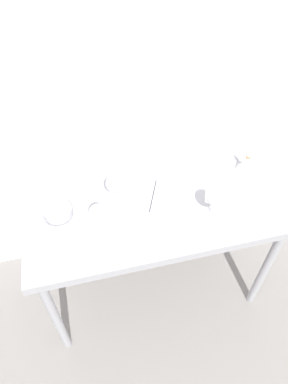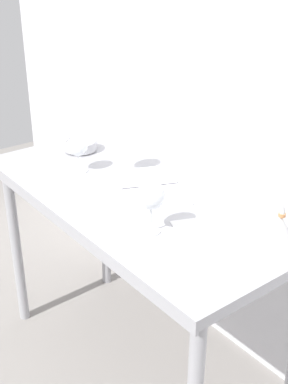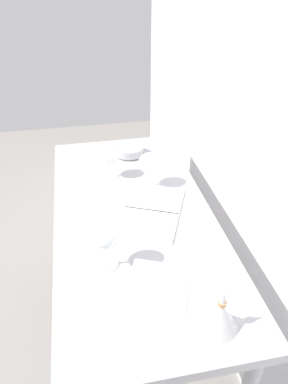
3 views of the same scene
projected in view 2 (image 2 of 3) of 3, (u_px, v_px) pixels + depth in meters
name	position (u px, v px, depth m)	size (l,w,h in m)	color
ground_plane	(137.00, 365.00, 2.40)	(6.00, 6.00, 0.00)	gray
back_wall	(232.00, 72.00, 2.10)	(3.80, 0.04, 2.60)	silver
steel_counter	(135.00, 217.00, 2.05)	(1.40, 0.65, 0.90)	#A0A0A5
wine_glass_far_left	(126.00, 145.00, 2.15)	(0.09, 0.09, 0.17)	white
wine_glass_near_left	(78.00, 147.00, 2.15)	(0.08, 0.08, 0.16)	white
wine_glass_near_right	(151.00, 197.00, 1.68)	(0.09, 0.09, 0.18)	white
open_notebook	(151.00, 187.00, 2.04)	(0.43, 0.36, 0.01)	white
tasting_sheet_upper	(207.00, 231.00, 1.74)	(0.20, 0.20, 0.00)	white
tasting_bowl	(81.00, 145.00, 2.39)	(0.15, 0.15, 0.05)	#4C4C4C
decanter_funnel	(280.00, 229.00, 1.65)	(0.11, 0.11, 0.15)	#BCBCBC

